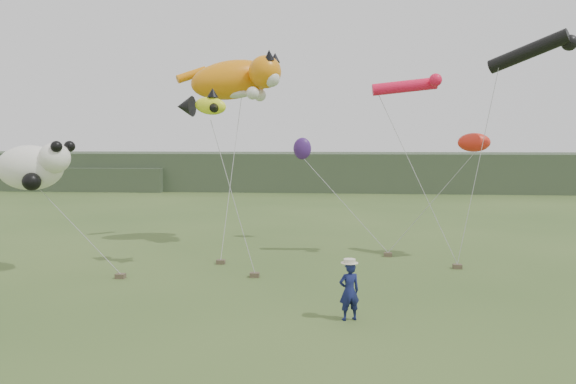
% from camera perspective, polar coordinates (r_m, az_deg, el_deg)
% --- Properties ---
extents(ground, '(120.00, 120.00, 0.00)m').
position_cam_1_polar(ground, '(18.95, 2.25, -11.34)').
color(ground, '#385123').
rests_on(ground, ground).
extents(headland, '(90.00, 13.00, 4.00)m').
position_cam_1_polar(headland, '(63.05, 1.60, 2.10)').
color(headland, '#2D3D28').
rests_on(headland, ground).
extents(festival_attendant, '(0.76, 0.64, 1.79)m').
position_cam_1_polar(festival_attendant, '(17.24, 6.24, -9.98)').
color(festival_attendant, '#141A4C').
rests_on(festival_attendant, ground).
extents(sandbag_anchors, '(13.93, 5.48, 0.19)m').
position_cam_1_polar(sandbag_anchors, '(23.99, 0.47, -7.55)').
color(sandbag_anchors, brown).
rests_on(sandbag_anchors, ground).
extents(cat_kite, '(5.76, 3.46, 2.64)m').
position_cam_1_polar(cat_kite, '(29.10, -4.94, 11.39)').
color(cat_kite, orange).
rests_on(cat_kite, ground).
extents(fish_kite, '(2.30, 1.52, 1.16)m').
position_cam_1_polar(fish_kite, '(23.66, -8.82, 8.69)').
color(fish_kite, '#E4F220').
rests_on(fish_kite, ground).
extents(tube_kites, '(8.37, 2.34, 2.58)m').
position_cam_1_polar(tube_kites, '(26.33, 19.36, 12.13)').
color(tube_kites, black).
rests_on(tube_kites, ground).
extents(panda_kite, '(3.20, 2.07, 1.99)m').
position_cam_1_polar(panda_kite, '(24.72, -24.41, 2.37)').
color(panda_kite, white).
rests_on(panda_kite, ground).
extents(misc_kites, '(9.26, 4.59, 1.36)m').
position_cam_1_polar(misc_kites, '(27.83, 11.09, 4.69)').
color(misc_kites, red).
rests_on(misc_kites, ground).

